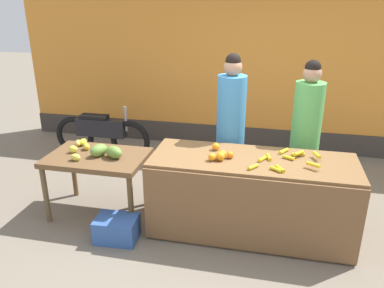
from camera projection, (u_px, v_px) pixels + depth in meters
The scene contains 12 objects.
ground_plane at pixel (217, 226), 4.36m from camera, with size 24.00×24.00×0.00m, color #756B5B.
market_wall_back at pixel (245, 61), 6.21m from camera, with size 7.65×0.23×2.97m.
fruit_stall_counter at pixel (251, 196), 4.12m from camera, with size 2.14×0.81×0.87m.
side_table_wooden at pixel (97, 163), 4.41m from camera, with size 1.12×0.74×0.75m.
banana_bunch_pile at pixel (286, 159), 3.89m from camera, with size 0.72×0.62×0.07m.
orange_pile at pixel (220, 154), 3.99m from camera, with size 0.26×0.38×0.09m.
mango_papaya_pile at pixel (99, 150), 4.36m from camera, with size 0.76×0.55×0.14m.
vendor_woman_blue_shirt at pixel (230, 131), 4.60m from camera, with size 0.34×0.34×1.85m.
vendor_woman_green_shirt at pixel (305, 136), 4.52m from camera, with size 0.34×0.34×1.80m.
parked_motorcycle at pixel (102, 134), 6.08m from camera, with size 1.60×0.18×0.88m.
produce_crate at pixel (117, 229), 4.08m from camera, with size 0.44×0.32×0.26m, color #3359A5.
produce_sack at pixel (180, 173), 4.98m from camera, with size 0.36×0.30×0.59m, color maroon.
Camera 1 is at (0.52, -3.70, 2.46)m, focal length 35.79 mm.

